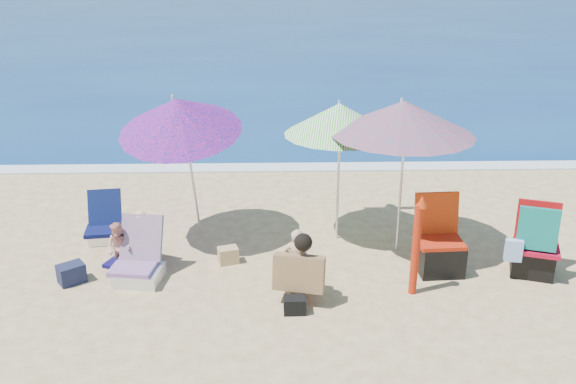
{
  "coord_description": "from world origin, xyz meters",
  "views": [
    {
      "loc": [
        -0.49,
        -6.71,
        4.14
      ],
      "look_at": [
        -0.3,
        1.0,
        1.1
      ],
      "focal_mm": 38.04,
      "sensor_mm": 36.0,
      "label": 1
    }
  ],
  "objects_px": {
    "chair_rainbow": "(139,264)",
    "camp_chair_right": "(534,249)",
    "furled_umbrella": "(417,241)",
    "chair_navy": "(106,227)",
    "person_left": "(123,247)",
    "umbrella_striped": "(339,119)",
    "umbrella_turquoise": "(403,118)",
    "camp_chair_left": "(439,250)",
    "person_center": "(298,266)",
    "umbrella_blue": "(179,115)"
  },
  "relations": [
    {
      "from": "chair_rainbow",
      "to": "camp_chair_right",
      "type": "height_order",
      "value": "camp_chair_right"
    },
    {
      "from": "furled_umbrella",
      "to": "chair_navy",
      "type": "height_order",
      "value": "furled_umbrella"
    },
    {
      "from": "person_left",
      "to": "umbrella_striped",
      "type": "bearing_deg",
      "value": 18.66
    },
    {
      "from": "umbrella_turquoise",
      "to": "chair_navy",
      "type": "bearing_deg",
      "value": 173.64
    },
    {
      "from": "camp_chair_right",
      "to": "camp_chair_left",
      "type": "bearing_deg",
      "value": 173.78
    },
    {
      "from": "camp_chair_right",
      "to": "person_center",
      "type": "xyz_separation_m",
      "value": [
        -3.23,
        -0.55,
        0.08
      ]
    },
    {
      "from": "umbrella_striped",
      "to": "person_left",
      "type": "bearing_deg",
      "value": -161.34
    },
    {
      "from": "furled_umbrella",
      "to": "chair_rainbow",
      "type": "height_order",
      "value": "furled_umbrella"
    },
    {
      "from": "person_left",
      "to": "umbrella_blue",
      "type": "bearing_deg",
      "value": 50.81
    },
    {
      "from": "umbrella_turquoise",
      "to": "umbrella_striped",
      "type": "bearing_deg",
      "value": 150.58
    },
    {
      "from": "umbrella_striped",
      "to": "camp_chair_left",
      "type": "bearing_deg",
      "value": -40.14
    },
    {
      "from": "umbrella_blue",
      "to": "camp_chair_right",
      "type": "relative_size",
      "value": 2.34
    },
    {
      "from": "chair_navy",
      "to": "camp_chair_left",
      "type": "height_order",
      "value": "camp_chair_left"
    },
    {
      "from": "umbrella_turquoise",
      "to": "chair_rainbow",
      "type": "relative_size",
      "value": 2.99
    },
    {
      "from": "furled_umbrella",
      "to": "chair_rainbow",
      "type": "bearing_deg",
      "value": 172.8
    },
    {
      "from": "person_center",
      "to": "camp_chair_right",
      "type": "bearing_deg",
      "value": 9.61
    },
    {
      "from": "chair_navy",
      "to": "furled_umbrella",
      "type": "bearing_deg",
      "value": -21.43
    },
    {
      "from": "person_left",
      "to": "umbrella_turquoise",
      "type": "bearing_deg",
      "value": 8.22
    },
    {
      "from": "umbrella_turquoise",
      "to": "furled_umbrella",
      "type": "bearing_deg",
      "value": -89.47
    },
    {
      "from": "umbrella_striped",
      "to": "camp_chair_right",
      "type": "xyz_separation_m",
      "value": [
        2.57,
        -1.25,
        -1.51
      ]
    },
    {
      "from": "umbrella_blue",
      "to": "person_left",
      "type": "distance_m",
      "value": 1.99
    },
    {
      "from": "umbrella_turquoise",
      "to": "person_center",
      "type": "xyz_separation_m",
      "value": [
        -1.49,
        -1.33,
        -1.57
      ]
    },
    {
      "from": "person_center",
      "to": "umbrella_turquoise",
      "type": "bearing_deg",
      "value": 41.69
    },
    {
      "from": "chair_navy",
      "to": "camp_chair_left",
      "type": "distance_m",
      "value": 5.0
    },
    {
      "from": "camp_chair_left",
      "to": "person_left",
      "type": "relative_size",
      "value": 1.28
    },
    {
      "from": "furled_umbrella",
      "to": "camp_chair_right",
      "type": "xyz_separation_m",
      "value": [
        1.73,
        0.46,
        -0.38
      ]
    },
    {
      "from": "camp_chair_right",
      "to": "chair_rainbow",
      "type": "bearing_deg",
      "value": -180.0
    },
    {
      "from": "chair_navy",
      "to": "camp_chair_right",
      "type": "bearing_deg",
      "value": -11.69
    },
    {
      "from": "umbrella_blue",
      "to": "furled_umbrella",
      "type": "relative_size",
      "value": 1.78
    },
    {
      "from": "person_center",
      "to": "furled_umbrella",
      "type": "bearing_deg",
      "value": 3.36
    },
    {
      "from": "umbrella_striped",
      "to": "chair_rainbow",
      "type": "distance_m",
      "value": 3.48
    },
    {
      "from": "furled_umbrella",
      "to": "camp_chair_left",
      "type": "height_order",
      "value": "furled_umbrella"
    },
    {
      "from": "umbrella_turquoise",
      "to": "person_center",
      "type": "bearing_deg",
      "value": -138.31
    },
    {
      "from": "umbrella_striped",
      "to": "person_left",
      "type": "xyz_separation_m",
      "value": [
        -3.03,
        -1.02,
        -1.51
      ]
    },
    {
      "from": "furled_umbrella",
      "to": "chair_navy",
      "type": "bearing_deg",
      "value": 158.57
    },
    {
      "from": "camp_chair_left",
      "to": "chair_navy",
      "type": "bearing_deg",
      "value": 166.93
    },
    {
      "from": "camp_chair_left",
      "to": "person_center",
      "type": "relative_size",
      "value": 1.13
    },
    {
      "from": "camp_chair_left",
      "to": "umbrella_turquoise",
      "type": "bearing_deg",
      "value": 127.18
    },
    {
      "from": "camp_chair_right",
      "to": "person_left",
      "type": "height_order",
      "value": "camp_chair_right"
    },
    {
      "from": "camp_chair_right",
      "to": "furled_umbrella",
      "type": "bearing_deg",
      "value": -165.15
    },
    {
      "from": "camp_chair_right",
      "to": "person_center",
      "type": "distance_m",
      "value": 3.28
    },
    {
      "from": "camp_chair_right",
      "to": "person_left",
      "type": "xyz_separation_m",
      "value": [
        -5.6,
        0.22,
        0.0
      ]
    },
    {
      "from": "camp_chair_left",
      "to": "camp_chair_right",
      "type": "distance_m",
      "value": 1.26
    },
    {
      "from": "umbrella_turquoise",
      "to": "chair_rainbow",
      "type": "distance_m",
      "value": 4.12
    },
    {
      "from": "umbrella_turquoise",
      "to": "chair_navy",
      "type": "xyz_separation_m",
      "value": [
        -4.39,
        0.49,
        -1.83
      ]
    },
    {
      "from": "furled_umbrella",
      "to": "chair_navy",
      "type": "xyz_separation_m",
      "value": [
        -4.4,
        1.73,
        -0.56
      ]
    },
    {
      "from": "person_left",
      "to": "person_center",
      "type": "bearing_deg",
      "value": -17.92
    },
    {
      "from": "umbrella_blue",
      "to": "chair_navy",
      "type": "height_order",
      "value": "umbrella_blue"
    },
    {
      "from": "chair_navy",
      "to": "person_left",
      "type": "bearing_deg",
      "value": -63.36
    },
    {
      "from": "umbrella_striped",
      "to": "umbrella_blue",
      "type": "height_order",
      "value": "umbrella_blue"
    }
  ]
}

